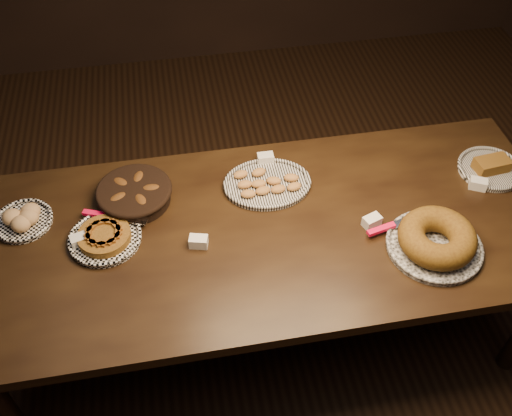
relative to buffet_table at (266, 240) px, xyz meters
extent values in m
plane|color=black|center=(0.00, 0.00, -0.68)|extent=(5.00, 5.00, 0.00)
cube|color=black|center=(0.00, 0.00, 0.05)|extent=(2.40, 1.00, 0.05)
cylinder|color=black|center=(-1.08, -0.38, -0.33)|extent=(0.08, 0.08, 0.70)
cylinder|color=black|center=(-1.08, 0.38, -0.33)|extent=(0.08, 0.08, 0.70)
cylinder|color=black|center=(1.08, 0.38, -0.33)|extent=(0.08, 0.08, 0.70)
torus|color=white|center=(-0.63, 0.05, 0.09)|extent=(0.28, 0.28, 0.02)
cylinder|color=#4D310F|center=(-0.63, 0.05, 0.10)|extent=(0.23, 0.23, 0.03)
cube|color=#5B2B0F|center=(-0.57, 0.04, 0.12)|extent=(0.03, 0.07, 0.01)
cube|color=#5B2B0F|center=(-0.58, 0.07, 0.12)|extent=(0.05, 0.07, 0.01)
cube|color=#5B2B0F|center=(-0.61, 0.10, 0.12)|extent=(0.07, 0.05, 0.01)
cube|color=#5B2B0F|center=(-0.64, 0.10, 0.12)|extent=(0.07, 0.03, 0.01)
cube|color=#5B2B0F|center=(-0.67, 0.08, 0.12)|extent=(0.06, 0.06, 0.01)
cube|color=#5B2B0F|center=(-0.68, 0.05, 0.12)|extent=(0.03, 0.07, 0.01)
cube|color=#5B2B0F|center=(-0.68, 0.02, 0.12)|extent=(0.05, 0.07, 0.01)
cube|color=#5B2B0F|center=(-0.65, 0.00, 0.12)|extent=(0.07, 0.05, 0.01)
cube|color=#5B2B0F|center=(-0.62, -0.01, 0.12)|extent=(0.07, 0.03, 0.01)
cube|color=#5B2B0F|center=(-0.59, 0.01, 0.12)|extent=(0.06, 0.06, 0.01)
cube|color=#FF0C42|center=(-0.66, 0.16, 0.10)|extent=(0.12, 0.07, 0.02)
cube|color=silver|center=(-0.53, 0.12, 0.10)|extent=(0.15, 0.08, 0.00)
torus|color=black|center=(0.05, 0.23, 0.09)|extent=(0.30, 0.30, 0.02)
ellipsoid|color=#975D2B|center=(-0.04, 0.17, 0.10)|extent=(0.07, 0.05, 0.03)
ellipsoid|color=#975D2B|center=(0.02, 0.18, 0.10)|extent=(0.07, 0.05, 0.03)
ellipsoid|color=#975D2B|center=(0.08, 0.18, 0.10)|extent=(0.07, 0.05, 0.03)
ellipsoid|color=#975D2B|center=(0.15, 0.18, 0.10)|extent=(0.07, 0.06, 0.03)
ellipsoid|color=#975D2B|center=(-0.05, 0.23, 0.10)|extent=(0.07, 0.05, 0.03)
ellipsoid|color=#975D2B|center=(0.01, 0.23, 0.10)|extent=(0.06, 0.04, 0.03)
ellipsoid|color=#975D2B|center=(0.07, 0.23, 0.10)|extent=(0.07, 0.06, 0.03)
ellipsoid|color=#975D2B|center=(0.15, 0.24, 0.10)|extent=(0.07, 0.05, 0.03)
ellipsoid|color=#975D2B|center=(-0.06, 0.29, 0.10)|extent=(0.07, 0.05, 0.03)
ellipsoid|color=#975D2B|center=(0.02, 0.29, 0.10)|extent=(0.07, 0.06, 0.03)
torus|color=black|center=(0.61, -0.21, 0.09)|extent=(0.37, 0.37, 0.02)
torus|color=brown|center=(0.61, -0.21, 0.14)|extent=(0.39, 0.39, 0.10)
cube|color=#FF0C42|center=(0.43, -0.11, 0.10)|extent=(0.12, 0.05, 0.02)
cube|color=silver|center=(0.56, -0.08, 0.10)|extent=(0.15, 0.07, 0.00)
cylinder|color=black|center=(-0.50, 0.24, 0.11)|extent=(0.37, 0.37, 0.07)
torus|color=black|center=(-0.50, 0.24, 0.13)|extent=(0.31, 0.31, 0.02)
ellipsoid|color=black|center=(-0.43, 0.24, 0.13)|extent=(0.10, 0.06, 0.04)
ellipsoid|color=black|center=(-0.48, 0.31, 0.13)|extent=(0.08, 0.10, 0.04)
ellipsoid|color=black|center=(-0.56, 0.29, 0.13)|extent=(0.10, 0.10, 0.04)
ellipsoid|color=black|center=(-0.57, 0.21, 0.13)|extent=(0.11, 0.09, 0.04)
ellipsoid|color=black|center=(-0.48, 0.18, 0.13)|extent=(0.08, 0.10, 0.04)
torus|color=white|center=(-0.95, 0.20, 0.09)|extent=(0.23, 0.23, 0.02)
ellipsoid|color=tan|center=(-0.98, 0.19, 0.12)|extent=(0.08, 0.08, 0.06)
ellipsoid|color=tan|center=(-0.92, 0.21, 0.12)|extent=(0.08, 0.08, 0.06)
ellipsoid|color=tan|center=(-0.95, 0.15, 0.12)|extent=(0.08, 0.08, 0.06)
ellipsoid|color=tan|center=(-0.92, 0.18, 0.12)|extent=(0.08, 0.08, 0.06)
torus|color=black|center=(1.02, 0.15, 0.09)|extent=(0.28, 0.28, 0.02)
cube|color=#4D310F|center=(1.02, 0.15, 0.11)|extent=(0.15, 0.10, 0.05)
cube|color=white|center=(-0.27, -0.04, 0.10)|extent=(0.08, 0.06, 0.04)
cube|color=white|center=(0.07, 0.38, 0.10)|extent=(0.07, 0.05, 0.04)
cube|color=white|center=(0.41, -0.06, 0.10)|extent=(0.08, 0.07, 0.04)
cube|color=white|center=(-0.72, 0.05, 0.10)|extent=(0.08, 0.06, 0.04)
cube|color=white|center=(0.92, 0.07, 0.10)|extent=(0.08, 0.07, 0.04)
camera|label=1|loc=(-0.30, -1.46, 1.78)|focal=40.00mm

